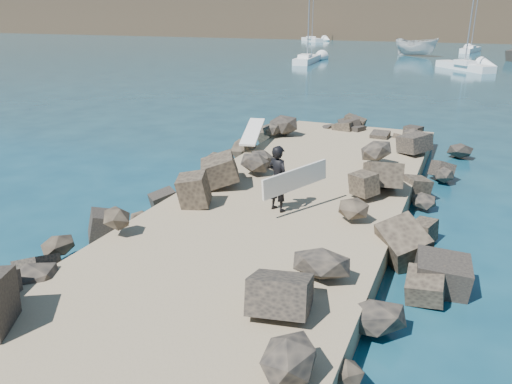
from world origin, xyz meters
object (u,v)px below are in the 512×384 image
boat_imported (416,47)px  surfer_with_board (281,179)px  surfboard_resting (253,135)px  sailboat_b (471,50)px

boat_imported → surfer_with_board: size_ratio=3.18×
surfboard_resting → sailboat_b: sailboat_b is taller
surfboard_resting → sailboat_b: size_ratio=0.30×
surfer_with_board → surfboard_resting: bearing=119.8°
surfboard_resting → boat_imported: bearing=76.5°
surfboard_resting → sailboat_b: 61.86m
boat_imported → sailboat_b: bearing=-8.9°
surfboard_resting → surfer_with_board: surfer_with_board is taller
boat_imported → sailboat_b: 11.49m
boat_imported → sailboat_b: sailboat_b is taller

